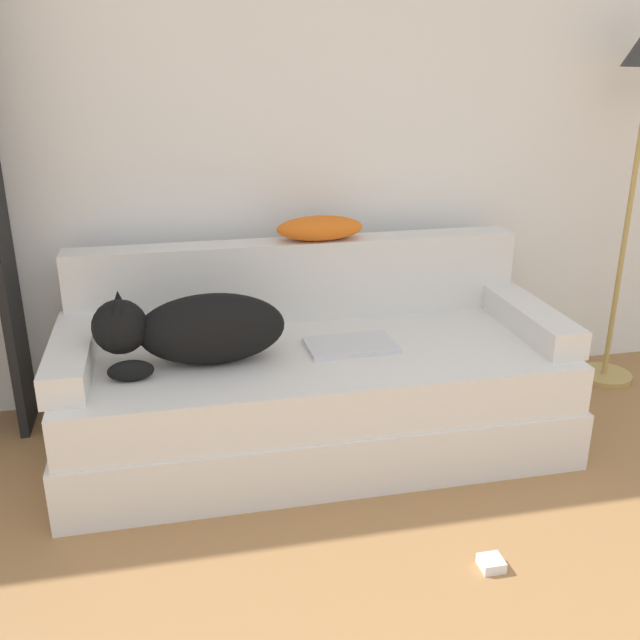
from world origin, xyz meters
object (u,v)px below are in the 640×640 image
at_px(dog, 193,329).
at_px(laptop, 351,345).
at_px(couch, 315,397).
at_px(power_adapter, 491,563).
at_px(throw_pillow, 320,228).

height_order(dog, laptop, dog).
distance_m(couch, power_adapter, 0.98).
bearing_deg(couch, dog, -172.43).
xyz_separation_m(laptop, power_adapter, (0.25, -0.84, -0.42)).
xyz_separation_m(couch, throw_pillow, (0.10, 0.35, 0.61)).
xyz_separation_m(dog, throw_pillow, (0.57, 0.41, 0.25)).
bearing_deg(throw_pillow, couch, -105.25).
bearing_deg(throw_pillow, dog, -143.97).
height_order(couch, dog, dog).
relative_size(dog, throw_pillow, 1.88).
bearing_deg(laptop, dog, -178.52).
distance_m(couch, throw_pillow, 0.71).
bearing_deg(laptop, couch, 165.88).
bearing_deg(dog, laptop, 3.00).
xyz_separation_m(dog, power_adapter, (0.86, -0.81, -0.55)).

